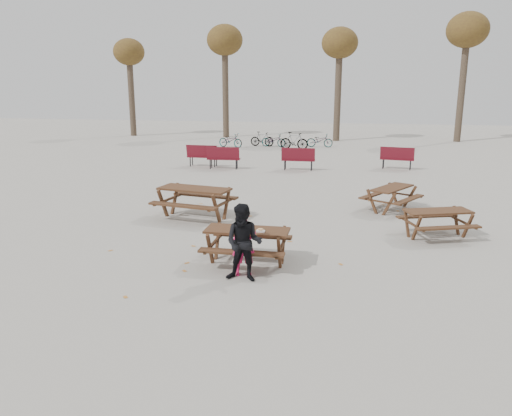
% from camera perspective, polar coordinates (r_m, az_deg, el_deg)
% --- Properties ---
extents(ground, '(80.00, 80.00, 0.00)m').
position_cam_1_polar(ground, '(11.00, -1.00, -6.31)').
color(ground, gray).
rests_on(ground, ground).
extents(main_picnic_table, '(1.80, 1.45, 0.78)m').
position_cam_1_polar(main_picnic_table, '(10.80, -1.02, -3.40)').
color(main_picnic_table, '#341B13').
rests_on(main_picnic_table, ground).
extents(food_tray, '(0.18, 0.11, 0.03)m').
position_cam_1_polar(food_tray, '(10.54, 0.52, -2.67)').
color(food_tray, white).
rests_on(food_tray, main_picnic_table).
extents(bread_roll, '(0.14, 0.06, 0.05)m').
position_cam_1_polar(bread_roll, '(10.53, 0.52, -2.45)').
color(bread_roll, tan).
rests_on(bread_roll, food_tray).
extents(soda_bottle, '(0.07, 0.07, 0.17)m').
position_cam_1_polar(soda_bottle, '(10.50, -0.68, -2.44)').
color(soda_bottle, silver).
rests_on(soda_bottle, main_picnic_table).
extents(child, '(0.56, 0.45, 1.35)m').
position_cam_1_polar(child, '(10.13, -1.38, -4.09)').
color(child, '#DD1B55').
rests_on(child, ground).
extents(adult, '(0.79, 0.63, 1.57)m').
position_cam_1_polar(adult, '(9.82, -1.39, -4.01)').
color(adult, black).
rests_on(adult, ground).
extents(picnic_table_east, '(2.00, 1.81, 0.71)m').
position_cam_1_polar(picnic_table_east, '(13.50, 19.97, -1.71)').
color(picnic_table_east, '#341B13').
rests_on(picnic_table_east, ground).
extents(picnic_table_north, '(2.34, 2.02, 0.89)m').
position_cam_1_polar(picnic_table_north, '(14.61, -7.01, 0.59)').
color(picnic_table_north, '#341B13').
rests_on(picnic_table_north, ground).
extents(picnic_table_far, '(2.03, 2.14, 0.73)m').
position_cam_1_polar(picnic_table_far, '(15.96, 15.21, 1.04)').
color(picnic_table_far, '#341B13').
rests_on(picnic_table_far, ground).
extents(park_bench_row, '(10.51, 2.09, 1.03)m').
position_cam_1_polar(park_bench_row, '(23.02, 2.75, 5.80)').
color(park_bench_row, maroon).
rests_on(park_bench_row, ground).
extents(bicycle_row, '(7.01, 2.08, 1.02)m').
position_cam_1_polar(bicycle_row, '(30.67, 2.33, 7.75)').
color(bicycle_row, black).
rests_on(bicycle_row, ground).
extents(tree_row, '(32.17, 3.52, 8.26)m').
position_cam_1_polar(tree_row, '(35.33, 9.40, 17.76)').
color(tree_row, '#382B21').
rests_on(tree_row, ground).
extents(fallen_leaves, '(11.00, 11.00, 0.01)m').
position_cam_1_polar(fallen_leaves, '(13.25, 3.37, -2.73)').
color(fallen_leaves, '#B8712C').
rests_on(fallen_leaves, ground).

